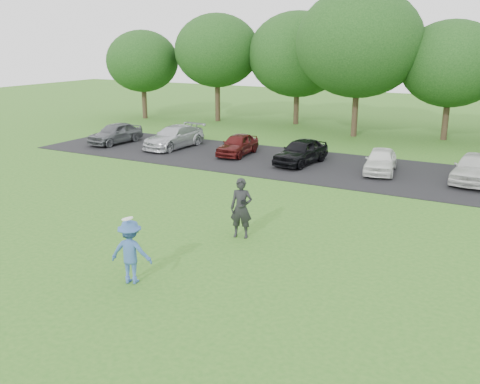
% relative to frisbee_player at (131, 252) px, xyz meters
% --- Properties ---
extents(ground, '(100.00, 100.00, 0.00)m').
position_rel_frisbee_player_xyz_m(ground, '(0.65, 0.80, -0.80)').
color(ground, '#2F6A1E').
rests_on(ground, ground).
extents(parking_lot, '(32.00, 6.50, 0.03)m').
position_rel_frisbee_player_xyz_m(parking_lot, '(0.65, 13.80, -0.78)').
color(parking_lot, black).
rests_on(parking_lot, ground).
extents(frisbee_player, '(1.16, 0.87, 1.74)m').
position_rel_frisbee_player_xyz_m(frisbee_player, '(0.00, 0.00, 0.00)').
color(frisbee_player, '#385C9F').
rests_on(frisbee_player, ground).
extents(camera_bystander, '(0.75, 0.60, 1.81)m').
position_rel_frisbee_player_xyz_m(camera_bystander, '(0.86, 3.99, 0.11)').
color(camera_bystander, black).
rests_on(camera_bystander, ground).
extents(parked_cars, '(27.90, 4.38, 1.20)m').
position_rel_frisbee_player_xyz_m(parked_cars, '(0.01, 13.92, -0.20)').
color(parked_cars, '#56595D').
rests_on(parked_cars, parking_lot).
extents(tree_row, '(42.39, 9.85, 8.64)m').
position_rel_frisbee_player_xyz_m(tree_row, '(2.16, 23.56, 4.11)').
color(tree_row, '#38281C').
rests_on(tree_row, ground).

